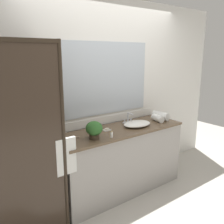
{
  "coord_description": "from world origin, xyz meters",
  "views": [
    {
      "loc": [
        -1.92,
        -2.38,
        1.87
      ],
      "look_at": [
        -0.15,
        0.0,
        1.15
      ],
      "focal_mm": 38.79,
      "sensor_mm": 36.0,
      "label": 1
    }
  ],
  "objects_px": {
    "soap_dish": "(107,130)",
    "amenity_bottle_shampoo": "(112,135)",
    "sink_basin": "(137,124)",
    "potted_plant": "(94,129)",
    "rolled_towel_middle": "(158,118)",
    "rolled_towel_near_edge": "(161,116)",
    "faucet": "(128,120)",
    "amenity_bottle_lotion": "(88,129)"
  },
  "relations": [
    {
      "from": "soap_dish",
      "to": "amenity_bottle_shampoo",
      "type": "relative_size",
      "value": 1.26
    },
    {
      "from": "rolled_towel_middle",
      "to": "amenity_bottle_lotion",
      "type": "bearing_deg",
      "value": 170.89
    },
    {
      "from": "rolled_towel_near_edge",
      "to": "faucet",
      "type": "bearing_deg",
      "value": 162.61
    },
    {
      "from": "faucet",
      "to": "soap_dish",
      "type": "bearing_deg",
      "value": -166.79
    },
    {
      "from": "sink_basin",
      "to": "soap_dish",
      "type": "distance_m",
      "value": 0.46
    },
    {
      "from": "amenity_bottle_lotion",
      "to": "potted_plant",
      "type": "bearing_deg",
      "value": -103.75
    },
    {
      "from": "amenity_bottle_shampoo",
      "to": "amenity_bottle_lotion",
      "type": "bearing_deg",
      "value": 110.4
    },
    {
      "from": "soap_dish",
      "to": "amenity_bottle_lotion",
      "type": "height_order",
      "value": "amenity_bottle_lotion"
    },
    {
      "from": "amenity_bottle_lotion",
      "to": "rolled_towel_near_edge",
      "type": "xyz_separation_m",
      "value": [
        1.19,
        -0.13,
        0.02
      ]
    },
    {
      "from": "potted_plant",
      "to": "soap_dish",
      "type": "distance_m",
      "value": 0.35
    },
    {
      "from": "amenity_bottle_lotion",
      "to": "rolled_towel_near_edge",
      "type": "bearing_deg",
      "value": -6.45
    },
    {
      "from": "sink_basin",
      "to": "rolled_towel_near_edge",
      "type": "height_order",
      "value": "rolled_towel_near_edge"
    },
    {
      "from": "sink_basin",
      "to": "soap_dish",
      "type": "xyz_separation_m",
      "value": [
        -0.45,
        0.08,
        -0.02
      ]
    },
    {
      "from": "soap_dish",
      "to": "amenity_bottle_shampoo",
      "type": "height_order",
      "value": "amenity_bottle_shampoo"
    },
    {
      "from": "soap_dish",
      "to": "amenity_bottle_lotion",
      "type": "bearing_deg",
      "value": 160.34
    },
    {
      "from": "sink_basin",
      "to": "potted_plant",
      "type": "distance_m",
      "value": 0.76
    },
    {
      "from": "potted_plant",
      "to": "amenity_bottle_lotion",
      "type": "bearing_deg",
      "value": 76.25
    },
    {
      "from": "amenity_bottle_shampoo",
      "to": "rolled_towel_middle",
      "type": "bearing_deg",
      "value": 9.62
    },
    {
      "from": "sink_basin",
      "to": "rolled_towel_middle",
      "type": "relative_size",
      "value": 1.96
    },
    {
      "from": "sink_basin",
      "to": "soap_dish",
      "type": "relative_size",
      "value": 4.1
    },
    {
      "from": "rolled_towel_near_edge",
      "to": "sink_basin",
      "type": "bearing_deg",
      "value": -176.78
    },
    {
      "from": "sink_basin",
      "to": "amenity_bottle_shampoo",
      "type": "distance_m",
      "value": 0.59
    },
    {
      "from": "amenity_bottle_shampoo",
      "to": "rolled_towel_middle",
      "type": "xyz_separation_m",
      "value": [
        0.96,
        0.16,
        0.01
      ]
    },
    {
      "from": "rolled_towel_middle",
      "to": "potted_plant",
      "type": "bearing_deg",
      "value": -176.4
    },
    {
      "from": "faucet",
      "to": "rolled_towel_middle",
      "type": "distance_m",
      "value": 0.44
    },
    {
      "from": "sink_basin",
      "to": "amenity_bottle_shampoo",
      "type": "xyz_separation_m",
      "value": [
        -0.56,
        -0.17,
        0.01
      ]
    },
    {
      "from": "sink_basin",
      "to": "faucet",
      "type": "relative_size",
      "value": 2.41
    },
    {
      "from": "amenity_bottle_shampoo",
      "to": "faucet",
      "type": "bearing_deg",
      "value": 32.55
    },
    {
      "from": "potted_plant",
      "to": "rolled_towel_near_edge",
      "type": "height_order",
      "value": "potted_plant"
    },
    {
      "from": "amenity_bottle_lotion",
      "to": "rolled_towel_middle",
      "type": "xyz_separation_m",
      "value": [
        1.08,
        -0.17,
        0.0
      ]
    },
    {
      "from": "faucet",
      "to": "potted_plant",
      "type": "relative_size",
      "value": 0.81
    },
    {
      "from": "amenity_bottle_lotion",
      "to": "soap_dish",
      "type": "bearing_deg",
      "value": -19.66
    },
    {
      "from": "sink_basin",
      "to": "potted_plant",
      "type": "bearing_deg",
      "value": -173.71
    },
    {
      "from": "rolled_towel_near_edge",
      "to": "rolled_towel_middle",
      "type": "height_order",
      "value": "rolled_towel_near_edge"
    },
    {
      "from": "faucet",
      "to": "rolled_towel_near_edge",
      "type": "relative_size",
      "value": 0.7
    },
    {
      "from": "potted_plant",
      "to": "rolled_towel_middle",
      "type": "bearing_deg",
      "value": 3.6
    },
    {
      "from": "faucet",
      "to": "potted_plant",
      "type": "xyz_separation_m",
      "value": [
        -0.75,
        -0.27,
        0.07
      ]
    },
    {
      "from": "sink_basin",
      "to": "potted_plant",
      "type": "relative_size",
      "value": 1.94
    },
    {
      "from": "soap_dish",
      "to": "amenity_bottle_shampoo",
      "type": "bearing_deg",
      "value": -113.21
    },
    {
      "from": "faucet",
      "to": "potted_plant",
      "type": "distance_m",
      "value": 0.8
    },
    {
      "from": "rolled_towel_near_edge",
      "to": "potted_plant",
      "type": "bearing_deg",
      "value": -174.95
    },
    {
      "from": "sink_basin",
      "to": "soap_dish",
      "type": "bearing_deg",
      "value": 170.04
    }
  ]
}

